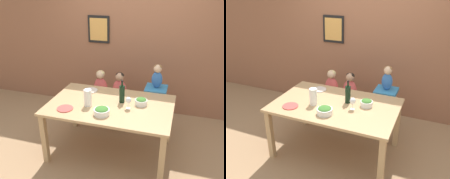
# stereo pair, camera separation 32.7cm
# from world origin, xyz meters

# --- Properties ---
(ground_plane) EXTENTS (14.00, 14.00, 0.00)m
(ground_plane) POSITION_xyz_m (0.00, 0.00, 0.00)
(ground_plane) COLOR #9E7A56
(wall_back) EXTENTS (10.00, 0.09, 2.70)m
(wall_back) POSITION_xyz_m (-0.00, 1.43, 1.35)
(wall_back) COLOR #8E5B42
(wall_back) RESTS_ON ground_plane
(dining_table) EXTENTS (1.66, 1.05, 0.77)m
(dining_table) POSITION_xyz_m (0.00, 0.00, 0.68)
(dining_table) COLOR tan
(dining_table) RESTS_ON ground_plane
(chair_far_left) EXTENTS (0.39, 0.40, 0.44)m
(chair_far_left) POSITION_xyz_m (-0.40, 0.75, 0.37)
(chair_far_left) COLOR silver
(chair_far_left) RESTS_ON ground_plane
(chair_far_center) EXTENTS (0.39, 0.40, 0.44)m
(chair_far_center) POSITION_xyz_m (-0.08, 0.75, 0.37)
(chair_far_center) COLOR silver
(chair_far_center) RESTS_ON ground_plane
(chair_right_highchair) EXTENTS (0.33, 0.34, 0.76)m
(chair_right_highchair) POSITION_xyz_m (0.51, 0.75, 0.58)
(chair_right_highchair) COLOR silver
(chair_right_highchair) RESTS_ON ground_plane
(person_child_left) EXTENTS (0.24, 0.14, 0.50)m
(person_child_left) POSITION_xyz_m (-0.40, 0.76, 0.69)
(person_child_left) COLOR #C64C4C
(person_child_left) RESTS_ON chair_far_left
(person_child_center) EXTENTS (0.24, 0.14, 0.50)m
(person_child_center) POSITION_xyz_m (-0.08, 0.76, 0.69)
(person_child_center) COLOR #C64C4C
(person_child_center) RESTS_ON chair_far_center
(person_baby_right) EXTENTS (0.17, 0.13, 0.37)m
(person_baby_right) POSITION_xyz_m (0.51, 0.76, 0.97)
(person_baby_right) COLOR #3366B2
(person_baby_right) RESTS_ON chair_right_highchair
(wine_bottle) EXTENTS (0.07, 0.07, 0.32)m
(wine_bottle) POSITION_xyz_m (0.13, 0.10, 0.90)
(wine_bottle) COLOR black
(wine_bottle) RESTS_ON dining_table
(paper_towel_roll) EXTENTS (0.10, 0.10, 0.23)m
(paper_towel_roll) POSITION_xyz_m (-0.27, -0.13, 0.88)
(paper_towel_roll) COLOR white
(paper_towel_roll) RESTS_ON dining_table
(wine_glass_near) EXTENTS (0.08, 0.08, 0.16)m
(wine_glass_near) POSITION_xyz_m (0.26, -0.05, 0.88)
(wine_glass_near) COLOR white
(wine_glass_near) RESTS_ON dining_table
(salad_bowl_large) EXTENTS (0.20, 0.20, 0.10)m
(salad_bowl_large) POSITION_xyz_m (-0.02, -0.30, 0.82)
(salad_bowl_large) COLOR white
(salad_bowl_large) RESTS_ON dining_table
(salad_bowl_small) EXTENTS (0.16, 0.16, 0.10)m
(salad_bowl_small) POSITION_xyz_m (0.40, 0.10, 0.82)
(salad_bowl_small) COLOR white
(salad_bowl_small) RESTS_ON dining_table
(dinner_plate_front_left) EXTENTS (0.21, 0.21, 0.01)m
(dinner_plate_front_left) POSITION_xyz_m (-0.52, -0.30, 0.77)
(dinner_plate_front_left) COLOR #D14C47
(dinner_plate_front_left) RESTS_ON dining_table
(dinner_plate_back_left) EXTENTS (0.21, 0.21, 0.01)m
(dinner_plate_back_left) POSITION_xyz_m (-0.41, 0.33, 0.77)
(dinner_plate_back_left) COLOR silver
(dinner_plate_back_left) RESTS_ON dining_table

